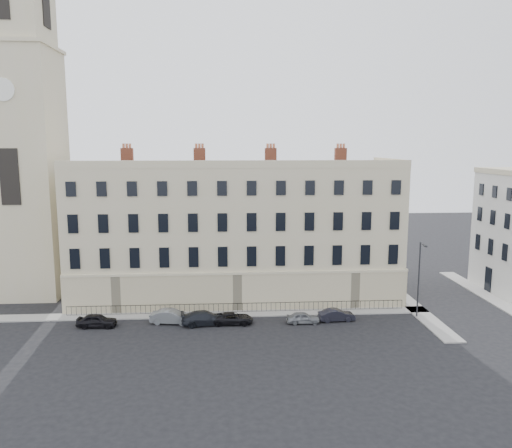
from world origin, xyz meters
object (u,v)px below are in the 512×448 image
object	(u,v)px
streetlamp	(419,276)
car_f	(337,315)
car_e	(303,318)
car_c	(205,318)
car_a	(97,320)
car_b	(171,317)
car_d	(233,318)

from	to	relation	value
streetlamp	car_f	bearing A→B (deg)	-179.76
car_e	car_f	size ratio (longest dim) A/B	0.91
car_c	car_e	size ratio (longest dim) A/B	1.42
car_a	car_f	bearing A→B (deg)	-86.93
car_a	car_b	bearing A→B (deg)	-83.09
car_f	streetlamp	distance (m)	9.17
car_a	car_e	distance (m)	19.98
car_a	car_f	distance (m)	23.40
car_f	car_d	bearing A→B (deg)	86.90
car_e	streetlamp	xyz separation A→B (m)	(11.79, 0.81, 3.77)
car_a	car_f	xyz separation A→B (m)	(23.40, 0.20, -0.05)
car_b	car_e	xyz separation A→B (m)	(12.92, -0.80, -0.12)
car_e	car_b	bearing A→B (deg)	87.38
car_b	car_d	distance (m)	6.02
car_c	car_d	distance (m)	2.69
car_e	streetlamp	distance (m)	12.40
car_e	car_f	xyz separation A→B (m)	(3.42, 0.46, 0.04)
car_d	car_f	xyz separation A→B (m)	(10.34, 0.17, 0.04)
car_f	streetlamp	bearing A→B (deg)	-91.68
car_b	car_d	size ratio (longest dim) A/B	1.03
car_c	streetlamp	xyz separation A→B (m)	(21.40, 0.58, 3.65)
car_f	streetlamp	xyz separation A→B (m)	(8.36, 0.35, 3.73)
car_a	car_f	size ratio (longest dim) A/B	1.05
car_e	car_a	bearing A→B (deg)	90.15
streetlamp	car_b	bearing A→B (deg)	177.90
car_b	car_a	bearing A→B (deg)	102.64
car_a	streetlamp	distance (m)	31.98
car_d	streetlamp	xyz separation A→B (m)	(18.71, 0.52, 3.77)
car_c	streetlamp	size ratio (longest dim) A/B	0.59
car_a	car_d	size ratio (longest dim) A/B	0.94
car_c	car_b	bearing A→B (deg)	72.64
car_d	car_f	bearing A→B (deg)	-86.97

